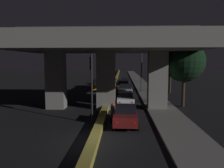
# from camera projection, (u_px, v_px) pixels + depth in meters

# --- Properties ---
(ground_plane) EXTENTS (200.00, 200.00, 0.00)m
(ground_plane) POSITION_uv_depth(u_px,v_px,m) (95.00, 142.00, 12.78)
(ground_plane) COLOR black
(median_divider) EXTENTS (0.59, 126.00, 0.44)m
(median_divider) POSITION_uv_depth(u_px,v_px,m) (115.00, 82.00, 47.53)
(median_divider) COLOR olive
(median_divider) RESTS_ON ground_plane
(sidewalk_right) EXTENTS (2.93, 126.00, 0.15)m
(sidewalk_right) POSITION_uv_depth(u_px,v_px,m) (143.00, 86.00, 40.34)
(sidewalk_right) COLOR #5B5956
(sidewalk_right) RESTS_ON ground_plane
(elevated_overpass) EXTENTS (17.66, 11.16, 8.06)m
(elevated_overpass) POSITION_uv_depth(u_px,v_px,m) (106.00, 48.00, 21.14)
(elevated_overpass) COLOR slate
(elevated_overpass) RESTS_ON ground_plane
(traffic_light_left_of_median) EXTENTS (0.30, 0.49, 5.24)m
(traffic_light_left_of_median) POSITION_uv_depth(u_px,v_px,m) (92.00, 77.00, 16.38)
(traffic_light_left_of_median) COLOR black
(traffic_light_left_of_median) RESTS_ON ground_plane
(street_lamp) EXTENTS (2.60, 0.32, 7.40)m
(street_lamp) POSITION_uv_depth(u_px,v_px,m) (139.00, 63.00, 32.32)
(street_lamp) COLOR #2D2D30
(street_lamp) RESTS_ON ground_plane
(car_dark_red_lead) EXTENTS (1.90, 4.01, 1.48)m
(car_dark_red_lead) POSITION_uv_depth(u_px,v_px,m) (126.00, 115.00, 16.13)
(car_dark_red_lead) COLOR #591414
(car_dark_red_lead) RESTS_ON ground_plane
(car_white_second) EXTENTS (1.98, 4.75, 1.39)m
(car_white_second) POSITION_uv_depth(u_px,v_px,m) (125.00, 98.00, 23.85)
(car_white_second) COLOR silver
(car_white_second) RESTS_ON ground_plane
(car_silver_third) EXTENTS (2.02, 4.30, 1.51)m
(car_silver_third) POSITION_uv_depth(u_px,v_px,m) (125.00, 90.00, 30.46)
(car_silver_third) COLOR gray
(car_silver_third) RESTS_ON ground_plane
(car_dark_red_fourth) EXTENTS (2.05, 4.31, 1.55)m
(car_dark_red_fourth) POSITION_uv_depth(u_px,v_px,m) (123.00, 85.00, 36.71)
(car_dark_red_fourth) COLOR #591414
(car_dark_red_fourth) RESTS_ON ground_plane
(car_dark_blue_fifth) EXTENTS (2.01, 4.31, 1.38)m
(car_dark_blue_fifth) POSITION_uv_depth(u_px,v_px,m) (125.00, 81.00, 45.08)
(car_dark_blue_fifth) COLOR #141938
(car_dark_blue_fifth) RESTS_ON ground_plane
(car_taxi_yellow_lead_oncoming) EXTENTS (2.06, 4.84, 1.93)m
(car_taxi_yellow_lead_oncoming) POSITION_uv_depth(u_px,v_px,m) (99.00, 84.00, 35.58)
(car_taxi_yellow_lead_oncoming) COLOR gold
(car_taxi_yellow_lead_oncoming) RESTS_ON ground_plane
(car_grey_second_oncoming) EXTENTS (1.98, 4.81, 1.40)m
(car_grey_second_oncoming) POSITION_uv_depth(u_px,v_px,m) (104.00, 81.00, 44.40)
(car_grey_second_oncoming) COLOR #515459
(car_grey_second_oncoming) RESTS_ON ground_plane
(motorcycle_red_filtering_near) EXTENTS (0.34, 1.87, 1.42)m
(motorcycle_red_filtering_near) POSITION_uv_depth(u_px,v_px,m) (113.00, 113.00, 17.29)
(motorcycle_red_filtering_near) COLOR black
(motorcycle_red_filtering_near) RESTS_ON ground_plane
(motorcycle_blue_filtering_mid) EXTENTS (0.32, 1.88, 1.43)m
(motorcycle_blue_filtering_mid) POSITION_uv_depth(u_px,v_px,m) (117.00, 98.00, 24.50)
(motorcycle_blue_filtering_mid) COLOR black
(motorcycle_blue_filtering_mid) RESTS_ON ground_plane
(pedestrian_on_sidewalk) EXTENTS (0.31, 0.31, 1.66)m
(pedestrian_on_sidewalk) POSITION_uv_depth(u_px,v_px,m) (157.00, 94.00, 25.10)
(pedestrian_on_sidewalk) COLOR black
(pedestrian_on_sidewalk) RESTS_ON sidewalk_right
(roadside_tree_kerbside_near) EXTENTS (4.18, 4.18, 6.78)m
(roadside_tree_kerbside_near) POSITION_uv_depth(u_px,v_px,m) (184.00, 62.00, 22.20)
(roadside_tree_kerbside_near) COLOR #2D2116
(roadside_tree_kerbside_near) RESTS_ON ground_plane
(roadside_tree_kerbside_mid) EXTENTS (4.76, 4.76, 7.23)m
(roadside_tree_kerbside_mid) POSITION_uv_depth(u_px,v_px,m) (171.00, 60.00, 32.03)
(roadside_tree_kerbside_mid) COLOR #2D2116
(roadside_tree_kerbside_mid) RESTS_ON ground_plane
(roadside_tree_kerbside_far) EXTENTS (3.01, 3.01, 5.46)m
(roadside_tree_kerbside_far) POSITION_uv_depth(u_px,v_px,m) (155.00, 65.00, 46.64)
(roadside_tree_kerbside_far) COLOR #2D2116
(roadside_tree_kerbside_far) RESTS_ON ground_plane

